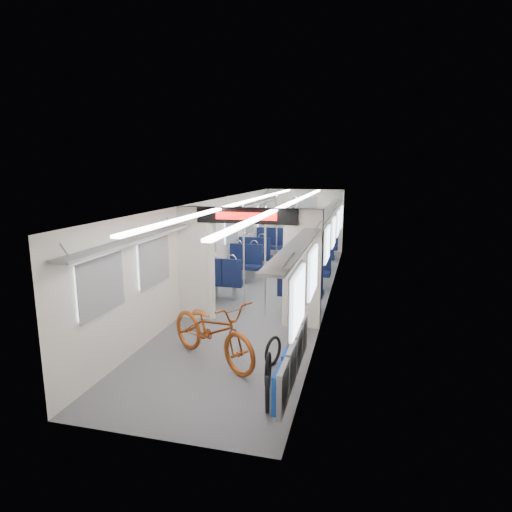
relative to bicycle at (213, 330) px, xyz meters
The scene contains 14 objects.
carriage 3.78m from the bicycle, 89.01° to the left, with size 12.00×12.02×2.31m.
bicycle is the anchor object (origin of this frame).
flip_bench 1.64m from the bicycle, 30.02° to the right, with size 0.12×2.14×0.55m.
bike_hoop_a 1.70m from the bicycle, 46.06° to the right, with size 0.46×0.46×0.05m, color black.
bike_hoop_b 1.24m from the bicycle, 30.37° to the right, with size 0.52×0.52×0.05m, color black.
bike_hoop_c 1.02m from the bicycle, ahead, with size 0.47×0.47×0.05m, color black.
seat_bay_near_left 4.20m from the bicycle, 102.00° to the left, with size 0.92×2.14×1.12m.
seat_bay_near_right 3.91m from the bicycle, 75.20° to the left, with size 0.96×2.33×1.18m.
seat_bay_far_left 7.24m from the bicycle, 96.92° to the left, with size 0.96×2.30×1.17m.
seat_bay_far_right 7.64m from the bicycle, 82.50° to the left, with size 0.88×1.91×1.05m.
stanchion_near_left 2.62m from the bicycle, 94.47° to the left, with size 0.04×0.04×2.30m, color silver.
stanchion_near_right 2.42m from the bicycle, 82.19° to the left, with size 0.04×0.04×2.30m, color silver.
stanchion_far_left 6.02m from the bicycle, 91.78° to the left, with size 0.04×0.04×2.30m, color silver.
stanchion_far_right 5.53m from the bicycle, 85.44° to the left, with size 0.04×0.04×2.30m, color silver.
Camera 1 is at (2.17, -9.95, 3.02)m, focal length 30.00 mm.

